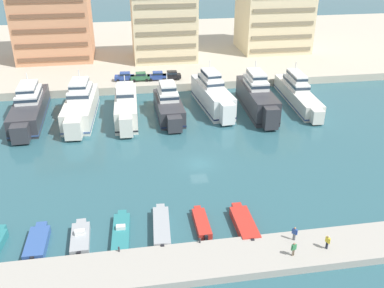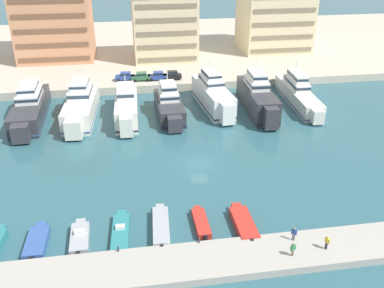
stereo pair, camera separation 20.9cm
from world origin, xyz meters
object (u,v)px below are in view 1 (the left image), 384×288
at_px(motorboat_blue_left, 37,242).
at_px(car_blue_far_left, 125,76).
at_px(yacht_ivory_left, 80,105).
at_px(car_blue_mid_left, 157,76).
at_px(yacht_ivory_mid_right, 297,93).
at_px(car_green_left, 140,76).
at_px(pedestrian_mid_deck, 294,248).
at_px(motorboat_teal_center_left, 121,233).
at_px(motorboat_red_center_right, 202,223).
at_px(pedestrian_far_side, 295,232).
at_px(yacht_charcoal_center_right, 257,97).
at_px(yacht_charcoal_far_left, 29,107).
at_px(motorboat_grey_mid_left, 80,238).
at_px(yacht_charcoal_center_left, 169,105).
at_px(car_black_center_left, 171,75).
at_px(motorboat_red_mid_right, 244,224).
at_px(pedestrian_near_edge, 328,241).
at_px(motorboat_grey_center, 162,227).
at_px(yacht_white_center, 213,95).
at_px(yacht_ivory_mid_left, 126,106).

xyz_separation_m(motorboat_blue_left, car_blue_far_left, (10.62, 50.16, 2.16)).
distance_m(yacht_ivory_left, car_blue_mid_left, 20.85).
relative_size(yacht_ivory_mid_right, car_green_left, 5.37).
bearing_deg(pedestrian_mid_deck, motorboat_teal_center_left, 157.58).
distance_m(motorboat_red_center_right, pedestrian_far_side, 10.49).
distance_m(yacht_charcoal_center_right, car_green_left, 26.36).
distance_m(yacht_charcoal_far_left, motorboat_grey_mid_left, 37.93).
height_order(yacht_charcoal_far_left, yacht_charcoal_center_left, yacht_charcoal_far_left).
bearing_deg(motorboat_red_center_right, car_black_center_left, 87.11).
distance_m(motorboat_blue_left, motorboat_red_mid_right, 22.84).
bearing_deg(motorboat_blue_left, car_black_center_left, 67.41).
distance_m(motorboat_blue_left, motorboat_grey_mid_left, 4.53).
height_order(yacht_charcoal_far_left, pedestrian_mid_deck, yacht_charcoal_far_left).
distance_m(car_green_left, pedestrian_mid_deck, 57.82).
bearing_deg(motorboat_teal_center_left, car_black_center_left, 76.70).
bearing_deg(pedestrian_near_edge, yacht_ivory_mid_right, 72.15).
xyz_separation_m(motorboat_grey_center, pedestrian_mid_deck, (12.71, -7.31, 1.32)).
bearing_deg(car_blue_far_left, yacht_charcoal_center_left, -65.81).
relative_size(yacht_white_center, car_green_left, 4.52).
distance_m(motorboat_red_center_right, car_black_center_left, 49.06).
bearing_deg(motorboat_red_mid_right, car_green_left, 100.09).
relative_size(motorboat_teal_center_left, pedestrian_far_side, 4.83).
bearing_deg(yacht_ivory_mid_right, yacht_white_center, 179.57).
relative_size(yacht_charcoal_far_left, car_green_left, 5.24).
bearing_deg(motorboat_red_center_right, pedestrian_near_edge, -30.02).
bearing_deg(motorboat_red_mid_right, motorboat_grey_mid_left, 178.48).
xyz_separation_m(car_blue_mid_left, pedestrian_mid_deck, (8.67, -56.39, -0.76)).
distance_m(yacht_white_center, car_blue_mid_left, 16.28).
bearing_deg(car_green_left, motorboat_grey_center, -90.53).
relative_size(motorboat_grey_mid_left, motorboat_red_center_right, 1.01).
xyz_separation_m(yacht_ivory_left, pedestrian_near_edge, (27.61, -41.54, -0.54)).
bearing_deg(motorboat_blue_left, car_blue_mid_left, 70.51).
distance_m(yacht_charcoal_far_left, motorboat_red_center_right, 43.45).
xyz_separation_m(yacht_ivory_left, yacht_charcoal_center_right, (32.20, -1.84, 0.30)).
bearing_deg(motorboat_grey_mid_left, car_green_left, 79.29).
xyz_separation_m(yacht_charcoal_far_left, car_blue_mid_left, (24.10, 13.30, 0.43)).
bearing_deg(pedestrian_near_edge, pedestrian_far_side, 146.76).
height_order(yacht_white_center, motorboat_blue_left, yacht_white_center).
relative_size(yacht_ivory_mid_left, pedestrian_far_side, 10.97).
xyz_separation_m(yacht_charcoal_center_left, motorboat_teal_center_left, (-9.21, -33.27, -1.70)).
bearing_deg(car_green_left, yacht_white_center, -46.44).
relative_size(motorboat_grey_mid_left, pedestrian_far_side, 3.66).
bearing_deg(motorboat_grey_mid_left, yacht_charcoal_far_left, 107.09).
xyz_separation_m(yacht_ivory_mid_left, pedestrian_mid_deck, (15.69, -40.62, -0.40)).
height_order(motorboat_blue_left, car_blue_mid_left, car_blue_mid_left).
bearing_deg(pedestrian_near_edge, car_green_left, 106.03).
bearing_deg(motorboat_grey_mid_left, yacht_charcoal_center_right, 47.91).
height_order(car_blue_far_left, car_green_left, same).
relative_size(motorboat_red_center_right, car_blue_far_left, 1.42).
height_order(yacht_charcoal_far_left, motorboat_red_mid_right, yacht_charcoal_far_left).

